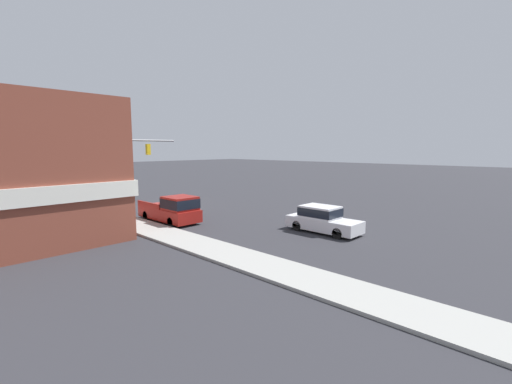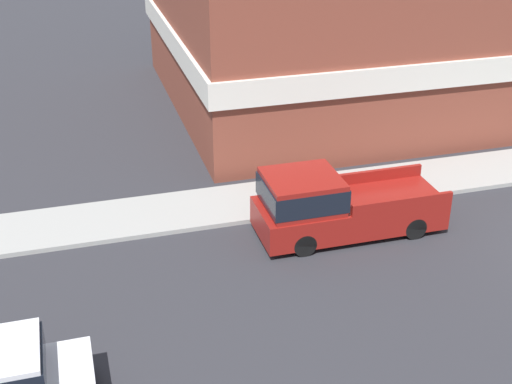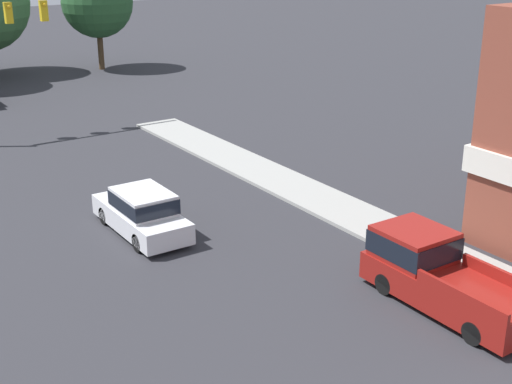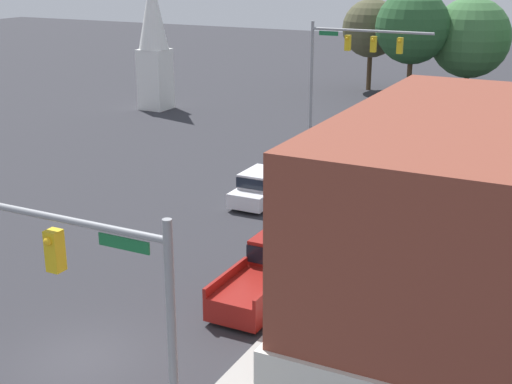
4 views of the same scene
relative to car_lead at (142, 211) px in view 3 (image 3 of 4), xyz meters
name	(u,v)px [view 3 (image 3 of 4)]	position (x,y,z in m)	size (l,w,h in m)	color
car_lead	(142,211)	(0.00, 0.00, 0.00)	(1.82, 4.75, 1.66)	black
pickup_truck_parked	(435,271)	(4.95, -9.34, 0.11)	(2.00, 5.40, 1.97)	black
backdrop_tree_right_mid	(97,2)	(11.38, 31.44, 4.30)	(5.45, 5.45, 7.90)	#4C3823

